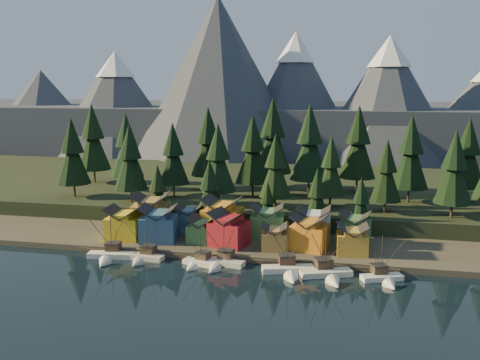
% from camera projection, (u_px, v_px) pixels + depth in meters
% --- Properties ---
extents(ground, '(500.00, 500.00, 0.00)m').
position_uv_depth(ground, '(215.00, 283.00, 116.56)').
color(ground, black).
rests_on(ground, ground).
extents(shore_strip, '(400.00, 50.00, 1.50)m').
position_uv_depth(shore_strip, '(250.00, 232.00, 154.93)').
color(shore_strip, '#3A362A').
rests_on(shore_strip, ground).
extents(hillside, '(420.00, 100.00, 6.00)m').
position_uv_depth(hillside, '(275.00, 191.00, 202.67)').
color(hillside, black).
rests_on(hillside, ground).
extents(dock, '(80.00, 4.00, 1.00)m').
position_uv_depth(dock, '(232.00, 258.00, 132.36)').
color(dock, '#4B4035').
rests_on(dock, ground).
extents(mountain_ridge, '(560.00, 190.00, 90.00)m').
position_uv_depth(mountain_ridge, '(299.00, 113.00, 318.43)').
color(mountain_ridge, '#444B58').
rests_on(mountain_ridge, ground).
extents(boat_0, '(12.09, 12.92, 12.18)m').
position_uv_depth(boat_0, '(109.00, 251.00, 132.54)').
color(boat_0, white).
rests_on(boat_0, ground).
extents(boat_1, '(9.71, 10.40, 11.71)m').
position_uv_depth(boat_1, '(143.00, 252.00, 131.27)').
color(boat_1, beige).
rests_on(boat_1, ground).
extents(boat_2, '(9.05, 9.57, 10.69)m').
position_uv_depth(boat_2, '(198.00, 258.00, 127.47)').
color(boat_2, white).
rests_on(boat_2, ground).
extents(boat_3, '(11.33, 11.99, 11.95)m').
position_uv_depth(boat_3, '(221.00, 257.00, 127.28)').
color(boat_3, beige).
rests_on(boat_3, ground).
extents(boat_4, '(12.80, 13.40, 12.88)m').
position_uv_depth(boat_4, '(289.00, 264.00, 122.13)').
color(boat_4, white).
rests_on(boat_4, ground).
extents(boat_5, '(12.41, 12.84, 12.81)m').
position_uv_depth(boat_5, '(328.00, 268.00, 119.52)').
color(boat_5, beige).
rests_on(boat_5, ground).
extents(boat_6, '(9.87, 10.39, 11.35)m').
position_uv_depth(boat_6, '(384.00, 272.00, 117.24)').
color(boat_6, silver).
rests_on(boat_6, ground).
extents(house_front_0, '(9.44, 8.99, 8.84)m').
position_uv_depth(house_front_0, '(124.00, 222.00, 144.37)').
color(house_front_0, yellow).
rests_on(house_front_0, shore_strip).
extents(house_front_1, '(10.51, 10.20, 9.58)m').
position_uv_depth(house_front_1, '(159.00, 223.00, 142.33)').
color(house_front_1, '#34577B').
rests_on(house_front_1, shore_strip).
extents(house_front_2, '(7.99, 8.04, 6.89)m').
position_uv_depth(house_front_2, '(203.00, 229.00, 141.41)').
color(house_front_2, '#3F733E').
rests_on(house_front_2, shore_strip).
extents(house_front_3, '(10.89, 10.59, 9.16)m').
position_uv_depth(house_front_3, '(229.00, 227.00, 138.36)').
color(house_front_3, maroon).
rests_on(house_front_3, shore_strip).
extents(house_front_4, '(7.12, 7.56, 6.51)m').
position_uv_depth(house_front_4, '(274.00, 236.00, 135.42)').
color(house_front_4, '#AD7F3D').
rests_on(house_front_4, shore_strip).
extents(house_front_5, '(10.06, 9.45, 9.07)m').
position_uv_depth(house_front_5, '(309.00, 231.00, 134.83)').
color(house_front_5, orange).
rests_on(house_front_5, shore_strip).
extents(house_front_6, '(8.09, 7.71, 7.49)m').
position_uv_depth(house_front_6, '(352.00, 238.00, 131.55)').
color(house_front_6, gold).
rests_on(house_front_6, shore_strip).
extents(house_back_0, '(11.55, 11.22, 10.97)m').
position_uv_depth(house_back_0, '(151.00, 211.00, 151.79)').
color(house_back_0, olive).
rests_on(house_back_0, shore_strip).
extents(house_back_1, '(8.00, 8.08, 8.12)m').
position_uv_depth(house_back_1, '(189.00, 218.00, 150.45)').
color(house_back_1, '#365A7F').
rests_on(house_back_1, shore_strip).
extents(house_back_2, '(10.61, 9.83, 10.73)m').
position_uv_depth(house_back_2, '(222.00, 215.00, 147.55)').
color(house_back_2, orange).
rests_on(house_back_2, shore_strip).
extents(house_back_3, '(9.37, 8.47, 8.96)m').
position_uv_depth(house_back_3, '(267.00, 220.00, 146.47)').
color(house_back_3, '#4A884B').
rests_on(house_back_3, shore_strip).
extents(house_back_4, '(8.73, 8.39, 9.41)m').
position_uv_depth(house_back_4, '(314.00, 224.00, 141.69)').
color(house_back_4, silver).
rests_on(house_back_4, shore_strip).
extents(house_back_5, '(8.68, 8.76, 8.55)m').
position_uv_depth(house_back_5, '(355.00, 227.00, 139.77)').
color(house_back_5, '#44743E').
rests_on(house_back_5, shore_strip).
extents(tree_hill_0, '(11.27, 11.27, 26.26)m').
position_uv_depth(tree_hill_0, '(73.00, 154.00, 175.79)').
color(tree_hill_0, '#332319').
rests_on(tree_hill_0, hillside).
extents(tree_hill_1, '(11.62, 11.62, 27.06)m').
position_uv_depth(tree_hill_1, '(127.00, 148.00, 188.64)').
color(tree_hill_1, '#332319').
rests_on(tree_hill_1, hillside).
extents(tree_hill_2, '(10.68, 10.68, 24.89)m').
position_uv_depth(tree_hill_2, '(130.00, 160.00, 167.54)').
color(tree_hill_2, '#332319').
rests_on(tree_hill_2, hillside).
extents(tree_hill_3, '(10.56, 10.56, 24.60)m').
position_uv_depth(tree_hill_3, '(173.00, 156.00, 177.06)').
color(tree_hill_3, '#332319').
rests_on(tree_hill_3, hillside).
extents(tree_hill_4, '(12.55, 12.55, 29.23)m').
position_uv_depth(tree_hill_4, '(208.00, 144.00, 189.41)').
color(tree_hill_4, '#332319').
rests_on(tree_hill_4, hillside).
extents(tree_hill_5, '(10.91, 10.91, 25.42)m').
position_uv_depth(tree_hill_5, '(218.00, 160.00, 163.65)').
color(tree_hill_5, '#332319').
rests_on(tree_hill_5, hillside).
extents(tree_hill_6, '(11.72, 11.72, 27.31)m').
position_uv_depth(tree_hill_6, '(253.00, 152.00, 176.26)').
color(tree_hill_6, '#332319').
rests_on(tree_hill_6, hillside).
extents(tree_hill_7, '(9.73, 9.73, 22.67)m').
position_uv_depth(tree_hill_7, '(275.00, 168.00, 158.29)').
color(tree_hill_7, '#332319').
rests_on(tree_hill_7, hillside).
extents(tree_hill_8, '(13.28, 13.28, 30.94)m').
position_uv_depth(tree_hill_8, '(310.00, 145.00, 178.95)').
color(tree_hill_8, '#332319').
rests_on(tree_hill_8, hillside).
extents(tree_hill_9, '(9.35, 9.35, 21.77)m').
position_uv_depth(tree_hill_9, '(331.00, 168.00, 161.82)').
color(tree_hill_9, '#332319').
rests_on(tree_hill_9, hillside).
extents(tree_hill_10, '(12.89, 12.89, 30.03)m').
position_uv_depth(tree_hill_10, '(358.00, 145.00, 183.44)').
color(tree_hill_10, '#332319').
rests_on(tree_hill_10, hillside).
extents(tree_hill_11, '(9.26, 9.26, 21.58)m').
position_uv_depth(tree_hill_11, '(386.00, 173.00, 153.73)').
color(tree_hill_11, '#332319').
rests_on(tree_hill_11, hillside).
extents(tree_hill_12, '(11.95, 11.95, 27.85)m').
position_uv_depth(tree_hill_12, '(411.00, 155.00, 166.88)').
color(tree_hill_12, '#332319').
rests_on(tree_hill_12, hillside).
extents(tree_hill_13, '(10.59, 10.59, 24.67)m').
position_uv_depth(tree_hill_13, '(454.00, 170.00, 147.81)').
color(tree_hill_13, '#332319').
rests_on(tree_hill_13, hillside).
extents(tree_hill_14, '(11.54, 11.54, 26.87)m').
position_uv_depth(tree_hill_14, '(468.00, 155.00, 169.05)').
color(tree_hill_14, '#332319').
rests_on(tree_hill_14, hillside).
extents(tree_hill_15, '(13.91, 13.91, 32.40)m').
position_uv_depth(tree_hill_15, '(273.00, 139.00, 191.31)').
color(tree_hill_15, '#332319').
rests_on(tree_hill_15, hillside).
extents(tree_hill_16, '(12.80, 12.80, 29.82)m').
position_uv_depth(tree_hill_16, '(93.00, 140.00, 201.71)').
color(tree_hill_16, '#332319').
rests_on(tree_hill_16, hillside).
extents(tree_shore_0, '(7.78, 7.78, 18.13)m').
position_uv_depth(tree_shore_0, '(158.00, 192.00, 158.82)').
color(tree_shore_0, '#332319').
rests_on(tree_shore_0, shore_strip).
extents(tree_shore_1, '(8.71, 8.71, 20.29)m').
position_uv_depth(tree_shore_1, '(210.00, 190.00, 155.32)').
color(tree_shore_1, '#332319').
rests_on(tree_shore_1, shore_strip).
extents(tree_shore_2, '(6.11, 6.11, 14.23)m').
position_uv_depth(tree_shore_2, '(267.00, 204.00, 152.40)').
color(tree_shore_2, '#332319').
rests_on(tree_shore_2, shore_strip).
extents(tree_shore_3, '(8.00, 8.00, 18.65)m').
position_uv_depth(tree_shore_3, '(317.00, 198.00, 149.09)').
color(tree_shore_3, '#332319').
rests_on(tree_shore_3, shore_strip).
extents(tree_shore_4, '(7.09, 7.09, 16.51)m').
position_uv_depth(tree_shore_4, '(361.00, 204.00, 146.83)').
color(tree_shore_4, '#332319').
rests_on(tree_shore_4, shore_strip).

